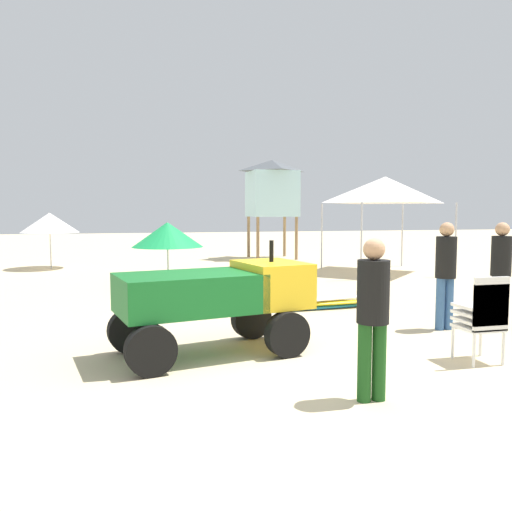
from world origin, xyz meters
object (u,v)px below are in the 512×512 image
Objects in this scene: lifeguard_near_right at (501,266)px; lifeguard_tower at (272,188)px; surfboard_pile at (329,303)px; popup_canopy at (385,190)px; lifeguard_far_right at (373,309)px; utility_cart at (217,296)px; beach_umbrella_left at (167,235)px; beach_umbrella_far at (50,223)px; stacked_plastic_chairs at (484,312)px; lifeguard_near_center at (446,268)px.

lifeguard_tower is at bearing 91.53° from lifeguard_near_right.
popup_canopy reaches higher than surfboard_pile.
popup_canopy is (5.37, 9.82, 1.62)m from lifeguard_far_right.
lifeguard_tower reaches higher than popup_canopy.
surfboard_pile is at bearing -99.85° from lifeguard_tower.
utility_cart reaches higher than surfboard_pile.
beach_umbrella_left reaches higher than utility_cart.
surfboard_pile is at bearing 136.45° from lifeguard_near_right.
lifeguard_far_right is 8.82m from beach_umbrella_left.
utility_cart is at bearing -72.36° from beach_umbrella_far.
beach_umbrella_left is (-4.65, -6.54, -1.52)m from lifeguard_tower.
lifeguard_tower is at bearing 54.58° from beach_umbrella_left.
beach_umbrella_left is at bearing 91.28° from utility_cart.
lifeguard_far_right is at bearing -118.70° from popup_canopy.
stacked_plastic_chairs is at bearing -83.17° from surfboard_pile.
lifeguard_tower is (4.50, 13.18, 2.04)m from utility_cart.
lifeguard_near_right is at bearing -43.55° from surfboard_pile.
lifeguard_far_right reaches higher than surfboard_pile.
lifeguard_near_center is 7.31m from beach_umbrella_left.
lifeguard_far_right is 11.31m from popup_canopy.
lifeguard_near_right is 7.59m from popup_canopy.
beach_umbrella_left reaches higher than surfboard_pile.
beach_umbrella_left is at bearing -125.42° from lifeguard_tower.
utility_cart is 1.49× the size of beach_umbrella_left.
surfboard_pile is 1.32× the size of beach_umbrella_far.
beach_umbrella_left is 0.98× the size of beach_umbrella_far.
beach_umbrella_left reaches higher than stacked_plastic_chairs.
beach_umbrella_left is (-3.92, 6.16, 0.31)m from lifeguard_near_center.
beach_umbrella_far reaches higher than lifeguard_near_right.
lifeguard_tower is (0.73, 12.69, 1.83)m from lifeguard_near_center.
lifeguard_near_center is at bearing 44.80° from lifeguard_far_right.
utility_cart is 0.70× the size of lifeguard_tower.
lifeguard_near_right is (1.07, 0.04, -0.00)m from lifeguard_near_center.
utility_cart is 6.66m from beach_umbrella_left.
surfboard_pile is 2.54m from lifeguard_near_center.
lifeguard_near_center is (0.65, 1.75, 0.34)m from stacked_plastic_chairs.
lifeguard_near_right reaches higher than lifeguard_far_right.
utility_cart is 4.87m from lifeguard_near_right.
surfboard_pile is 6.92m from popup_canopy.
utility_cart is 3.78m from surfboard_pile.
lifeguard_far_right is (-1.92, -0.80, 0.29)m from stacked_plastic_chairs.
stacked_plastic_chairs is 1.90m from lifeguard_near_center.
lifeguard_tower is at bearing 86.72° from lifeguard_near_center.
utility_cart is 2.47× the size of stacked_plastic_chairs.
lifeguard_near_right is at bearing 35.47° from lifeguard_far_right.
lifeguard_tower is at bearing 110.92° from popup_canopy.
stacked_plastic_chairs is 0.64× the size of lifeguard_near_center.
lifeguard_far_right is at bearing -157.34° from stacked_plastic_chairs.
lifeguard_near_center reaches higher than utility_cart.
stacked_plastic_chairs is 8.58m from beach_umbrella_left.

